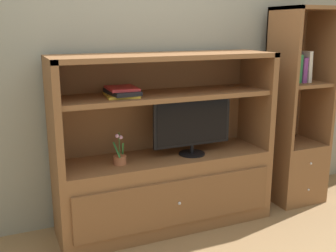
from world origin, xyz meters
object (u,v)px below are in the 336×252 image
at_px(potted_plant, 120,157).
at_px(magazine_stack, 122,92).
at_px(bookshelf_tall, 295,139).
at_px(tv_monitor, 192,125).
at_px(media_console, 165,172).
at_px(upright_book_row, 296,68).

relative_size(potted_plant, magazine_stack, 0.73).
bearing_deg(potted_plant, bookshelf_tall, 2.10).
bearing_deg(potted_plant, tv_monitor, -0.28).
xyz_separation_m(media_console, magazine_stack, (-0.34, -0.00, 0.66)).
bearing_deg(upright_book_row, bookshelf_tall, 10.69).
bearing_deg(media_console, magazine_stack, -179.35).
bearing_deg(upright_book_row, magazine_stack, 179.93).
bearing_deg(bookshelf_tall, magazine_stack, -179.66).
xyz_separation_m(media_console, upright_book_row, (1.22, -0.01, 0.77)).
bearing_deg(tv_monitor, magazine_stack, 174.31).
xyz_separation_m(tv_monitor, upright_book_row, (1.01, 0.05, 0.39)).
bearing_deg(tv_monitor, potted_plant, 179.72).
relative_size(media_console, magazine_stack, 5.20).
height_order(media_console, magazine_stack, media_console).
bearing_deg(potted_plant, magazine_stack, 48.80).
height_order(tv_monitor, potted_plant, tv_monitor).
relative_size(magazine_stack, bookshelf_tall, 0.19).
height_order(media_console, upright_book_row, media_console).
distance_m(potted_plant, bookshelf_tall, 1.67).
xyz_separation_m(magazine_stack, bookshelf_tall, (1.62, 0.01, -0.54)).
xyz_separation_m(bookshelf_tall, upright_book_row, (-0.06, -0.01, 0.65)).
height_order(tv_monitor, upright_book_row, upright_book_row).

